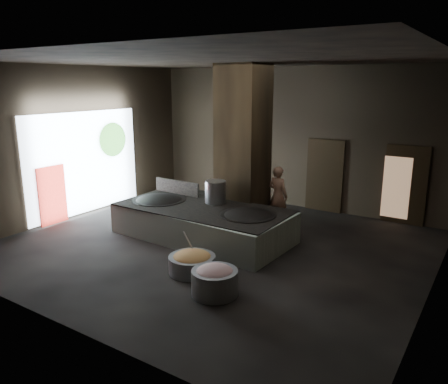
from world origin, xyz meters
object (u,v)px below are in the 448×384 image
Objects in this scene: stock_pot at (215,192)px; cook at (278,196)px; wok_right at (248,218)px; meat_basin at (215,282)px; wok_left at (159,202)px; veg_basin at (192,264)px; hearth_platform at (202,223)px.

cook is (1.12, 1.53, -0.28)m from stock_pot.
stock_pot reaches higher than wok_right.
cook reaches higher than meat_basin.
meat_basin is at bearing -34.59° from wok_left.
stock_pot is at bearing 113.22° from veg_basin.
cook reaches higher than stock_pot.
wok_left reaches higher than veg_basin.
wok_left is 4.33m from meat_basin.
wok_right is at bearing 83.14° from veg_basin.
wok_right reaches higher than meat_basin.
hearth_platform is 3.26m from meat_basin.
wok_right is 2.04m from cook.
wok_right is 1.44m from stock_pot.
veg_basin is (1.11, -1.93, -0.22)m from hearth_platform.
cook is (-0.18, 2.03, 0.10)m from wok_right.
meat_basin is (0.92, -4.58, -0.60)m from cook.
veg_basin is at bearing 99.11° from cook.
cook is 4.06m from veg_basin.
wok_left is 3.22m from veg_basin.
stock_pot is 1.92m from cook.
cook is (2.62, 2.13, 0.10)m from wok_left.
hearth_platform is 2.43m from cook.
wok_left is 1.44× the size of veg_basin.
stock_pot reaches higher than wok_left.
veg_basin is (1.06, -2.48, -0.94)m from stock_pot.
wok_right is at bearing 4.39° from hearth_platform.
veg_basin is (-0.24, -1.98, -0.56)m from wok_right.
wok_left is at bearing -158.20° from stock_pot.
hearth_platform is at bearing 1.97° from wok_left.
hearth_platform is 2.71× the size of cook.
wok_right is at bearing 2.05° from wok_left.
stock_pot reaches higher than hearth_platform.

